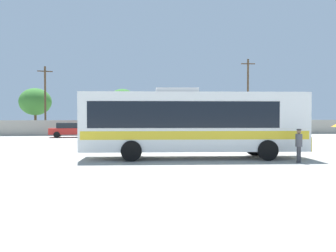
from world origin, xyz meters
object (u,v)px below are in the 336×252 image
object	(u,v)px
parked_car_second_red	(123,129)
parked_car_third_dark_blue	(176,129)
utility_pole_far	(45,99)
roadside_tree_midleft	(122,101)
roadside_tree_left	(35,102)
attendant_by_bus_door	(299,143)
parked_car_leftmost_red	(71,130)
coach_bus_white_yellow	(191,121)
utility_pole_near	(248,95)

from	to	relation	value
parked_car_second_red	parked_car_third_dark_blue	size ratio (longest dim) A/B	1.00
utility_pole_far	roadside_tree_midleft	xyz separation A→B (m)	(9.38, 1.60, -0.17)
roadside_tree_left	parked_car_second_red	bearing A→B (deg)	-42.26
attendant_by_bus_door	parked_car_leftmost_red	distance (m)	27.13
parked_car_second_red	attendant_by_bus_door	bearing A→B (deg)	-71.89
utility_pole_far	coach_bus_white_yellow	bearing A→B (deg)	-66.45
parked_car_second_red	utility_pole_near	size ratio (longest dim) A/B	0.48
attendant_by_bus_door	roadside_tree_midleft	xyz separation A→B (m)	(-7.82, 32.64, 3.22)
utility_pole_near	roadside_tree_left	world-z (taller)	utility_pole_near
parked_car_third_dark_blue	roadside_tree_midleft	bearing A→B (deg)	123.87
parked_car_third_dark_blue	utility_pole_far	bearing A→B (deg)	155.45
utility_pole_far	roadside_tree_left	xyz separation A→B (m)	(-1.82, 3.25, -0.26)
parked_car_second_red	coach_bus_white_yellow	bearing A→B (deg)	-81.78
parked_car_leftmost_red	roadside_tree_midleft	xyz separation A→B (m)	(5.55, 9.03, 3.35)
coach_bus_white_yellow	roadside_tree_midleft	bearing A→B (deg)	95.74
roadside_tree_left	roadside_tree_midleft	xyz separation A→B (m)	(11.20, -1.65, 0.09)
parked_car_third_dark_blue	roadside_tree_midleft	world-z (taller)	roadside_tree_midleft
parked_car_third_dark_blue	roadside_tree_left	world-z (taller)	roadside_tree_left
parked_car_second_red	parked_car_leftmost_red	bearing A→B (deg)	-173.78
roadside_tree_left	roadside_tree_midleft	distance (m)	11.32
parked_car_second_red	parked_car_third_dark_blue	distance (m)	5.80
coach_bus_white_yellow	parked_car_leftmost_red	bearing A→B (deg)	112.18
roadside_tree_midleft	attendant_by_bus_door	bearing A→B (deg)	-76.53
attendant_by_bus_door	parked_car_third_dark_blue	size ratio (longest dim) A/B	0.36
attendant_by_bus_door	parked_car_second_red	world-z (taller)	attendant_by_bus_door
utility_pole_near	roadside_tree_midleft	xyz separation A→B (m)	(-15.77, 3.22, -0.75)
attendant_by_bus_door	parked_car_second_red	size ratio (longest dim) A/B	0.36
coach_bus_white_yellow	utility_pole_far	distance (m)	31.15
coach_bus_white_yellow	utility_pole_far	world-z (taller)	utility_pole_far
parked_car_leftmost_red	parked_car_second_red	xyz separation A→B (m)	(5.45, 0.59, 0.00)
parked_car_leftmost_red	utility_pole_near	distance (m)	22.47
utility_pole_near	roadside_tree_midleft	bearing A→B (deg)	168.44
parked_car_second_red	utility_pole_near	bearing A→B (deg)	18.18
attendant_by_bus_door	parked_car_third_dark_blue	distance (m)	24.24
utility_pole_near	utility_pole_far	bearing A→B (deg)	176.31
parked_car_third_dark_blue	utility_pole_near	xyz separation A→B (m)	(10.07, 5.27, 4.13)
parked_car_leftmost_red	utility_pole_far	xyz separation A→B (m)	(-3.83, 7.43, 3.52)
coach_bus_white_yellow	utility_pole_near	distance (m)	29.86
utility_pole_near	roadside_tree_left	bearing A→B (deg)	169.75
roadside_tree_left	attendant_by_bus_door	bearing A→B (deg)	-60.99
attendant_by_bus_door	utility_pole_near	distance (m)	30.73
parked_car_third_dark_blue	utility_pole_near	distance (m)	12.09
parked_car_second_red	utility_pole_far	bearing A→B (deg)	143.64
parked_car_second_red	roadside_tree_midleft	xyz separation A→B (m)	(0.10, 8.43, 3.35)
utility_pole_far	roadside_tree_midleft	size ratio (longest dim) A/B	1.45
utility_pole_far	roadside_tree_left	distance (m)	3.73
utility_pole_near	utility_pole_far	size ratio (longest dim) A/B	1.14
coach_bus_white_yellow	roadside_tree_midleft	distance (m)	30.30
coach_bus_white_yellow	parked_car_third_dark_blue	bearing A→B (deg)	82.94
coach_bus_white_yellow	parked_car_second_red	bearing A→B (deg)	98.22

